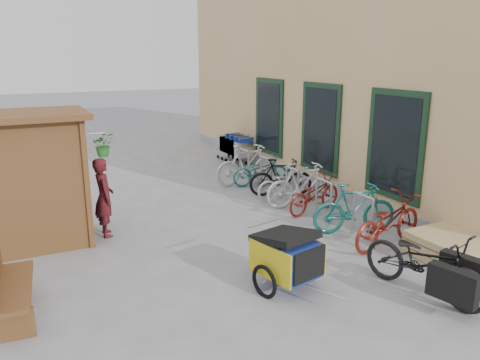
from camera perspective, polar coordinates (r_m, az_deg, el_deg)
name	(u,v)px	position (r m, az deg, el deg)	size (l,w,h in m)	color
ground	(254,262)	(7.94, 1.68, -9.94)	(80.00, 80.00, 0.00)	#969699
building	(377,50)	(14.69, 16.37, 14.99)	(6.07, 13.00, 7.00)	tan
kiosk	(21,162)	(8.97, -25.13, 2.03)	(2.49, 1.65, 2.40)	brown
bike_rack	(292,182)	(10.82, 6.38, -0.26)	(0.05, 5.35, 0.86)	#A5A8AD
pallet_stack	(450,248)	(8.70, 24.23, -7.54)	(1.00, 1.20, 0.40)	tan
bench	(6,284)	(6.90, -26.61, -11.24)	(0.57, 1.52, 0.94)	brown
shopping_carts	(234,146)	(14.97, -0.77, 4.22)	(0.53, 1.77, 0.94)	silver
child_trailer	(287,255)	(6.95, 5.75, -9.07)	(1.02, 1.63, 0.94)	navy
cargo_bike	(427,264)	(7.22, 21.81, -9.46)	(1.05, 1.98, 0.99)	black
person_kiosk	(104,197)	(9.16, -16.25, -2.04)	(0.55, 0.36, 1.51)	maroon
bike_0	(388,221)	(8.79, 17.62, -4.84)	(0.62, 1.79, 0.94)	maroon
bike_1	(354,208)	(9.27, 13.77, -3.34)	(0.47, 1.66, 1.00)	#1B6C65
bike_2	(314,194)	(10.33, 9.05, -1.71)	(0.55, 1.57, 0.82)	maroon
bike_3	(302,185)	(10.64, 7.56, -0.57)	(0.48, 1.71, 1.03)	silver
bike_4	(287,183)	(11.16, 5.74, -0.38)	(0.53, 1.53, 0.80)	silver
bike_5	(281,177)	(11.43, 5.00, 0.34)	(0.44, 1.55, 0.93)	black
bike_6	(260,171)	(12.30, 2.51, 1.11)	(0.53, 1.51, 0.80)	#1B6C65
bike_7	(247,165)	(12.37, 0.86, 1.90)	(0.51, 1.81, 1.08)	silver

